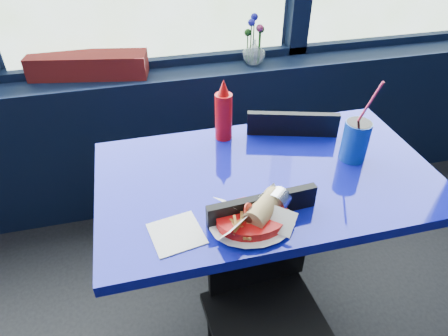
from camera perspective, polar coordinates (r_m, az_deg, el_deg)
The scene contains 10 objects.
window_sill at distance 2.28m, azimuth -8.70°, elevation 4.20°, with size 5.00×0.26×0.80m, color black.
near_table at distance 1.55m, azimuth 5.83°, elevation -6.16°, with size 1.20×0.70×0.75m.
chair_near_front at distance 1.41m, azimuth 5.85°, elevation -17.70°, with size 0.40×0.40×0.83m.
chair_near_back at distance 1.88m, azimuth 6.75°, elevation -0.47°, with size 0.48×0.48×0.85m.
planter_box at distance 2.10m, azimuth -18.83°, elevation 13.72°, with size 0.56×0.14×0.11m, color maroon.
flower_vase at distance 2.14m, azimuth 4.32°, elevation 16.59°, with size 0.13×0.14×0.25m.
food_basket at distance 1.22m, azimuth 4.30°, elevation -6.97°, with size 0.28×0.28×0.09m.
ketchup_bottle at distance 1.56m, azimuth -0.07°, elevation 7.84°, with size 0.07×0.07×0.25m.
soda_cup at distance 1.53m, azimuth 18.27°, elevation 3.83°, with size 0.10×0.10×0.32m.
napkin at distance 1.21m, azimuth -6.80°, elevation -9.29°, with size 0.15×0.15×0.00m, color white.
Camera 1 is at (-0.12, 0.95, 1.63)m, focal length 32.00 mm.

